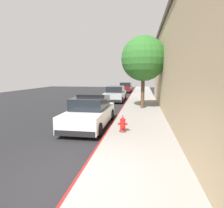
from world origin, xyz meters
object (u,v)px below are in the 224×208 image
at_px(parked_car_dark_far, 126,87).
at_px(fire_hydrant, 123,124).
at_px(police_cruiser, 90,112).
at_px(street_tree, 143,59).
at_px(parked_car_silver_ahead, 115,94).

distance_m(parked_car_dark_far, fire_hydrant, 22.62).
height_order(police_cruiser, street_tree, street_tree).
relative_size(police_cruiser, parked_car_dark_far, 1.00).
xyz_separation_m(police_cruiser, fire_hydrant, (1.86, -1.29, -0.25)).
relative_size(police_cruiser, fire_hydrant, 6.37).
height_order(parked_car_silver_ahead, fire_hydrant, parked_car_silver_ahead).
distance_m(fire_hydrant, street_tree, 7.56).
xyz_separation_m(police_cruiser, parked_car_dark_far, (-0.03, 21.25, -0.00)).
bearing_deg(police_cruiser, fire_hydrant, -34.59).
distance_m(parked_car_silver_ahead, street_tree, 6.47).
distance_m(parked_car_silver_ahead, parked_car_dark_far, 11.00).
bearing_deg(parked_car_silver_ahead, street_tree, -59.69).
xyz_separation_m(parked_car_silver_ahead, parked_car_dark_far, (0.09, 11.00, 0.00)).
bearing_deg(parked_car_dark_far, fire_hydrant, -85.19).
bearing_deg(street_tree, parked_car_silver_ahead, 120.31).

